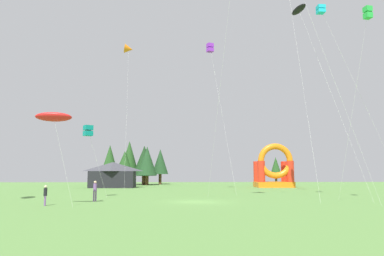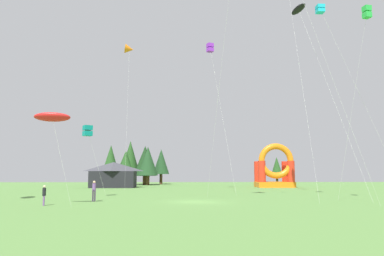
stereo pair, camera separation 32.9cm
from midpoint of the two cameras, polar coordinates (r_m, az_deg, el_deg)
ground_plane at (r=33.49m, az=1.06°, el=-11.48°), size 120.00×120.00×0.00m
kite_red_parafoil at (r=31.02m, az=-20.75°, el=1.61°), size 3.21×1.38×7.54m
kite_orange_delta at (r=68.19m, az=-9.65°, el=12.06°), size 2.04×9.88×25.59m
kite_purple_box at (r=52.64m, az=3.04°, el=12.40°), size 3.02×6.75×20.67m
kite_teal_box at (r=39.32m, az=-15.80°, el=-0.41°), size 2.46×1.89×7.48m
kite_black_parafoil at (r=46.61m, az=16.53°, el=17.35°), size 4.03×9.66×22.18m
kite_green_box at (r=36.69m, az=25.91°, el=15.90°), size 1.48×5.42×17.07m
kite_cyan_box at (r=41.18m, az=19.69°, el=17.04°), size 8.42×0.78×19.57m
person_left_edge at (r=31.99m, az=-21.86°, el=-9.49°), size 0.38×0.38×1.62m
person_near_camera at (r=34.97m, az=-14.81°, el=-9.23°), size 0.41×0.41×1.88m
inflatable_orange_dome at (r=64.65m, az=12.99°, el=-6.58°), size 6.25×4.59×7.48m
festival_tent at (r=63.58m, az=-12.06°, el=-7.17°), size 7.38×4.29×4.29m
tree_row_0 at (r=75.12m, az=-12.47°, el=-4.66°), size 3.10×3.10×8.01m
tree_row_1 at (r=75.91m, az=-10.22°, el=-5.27°), size 3.66×3.66×6.91m
tree_row_2 at (r=76.89m, az=-9.52°, el=-4.48°), size 3.85×3.85×9.01m
tree_row_3 at (r=75.13m, az=-7.23°, el=-5.13°), size 4.75×4.75×7.91m
tree_row_4 at (r=73.75m, az=-6.79°, el=-5.18°), size 4.06×4.06×7.67m
tree_row_5 at (r=77.64m, az=-4.73°, el=-5.29°), size 3.43×3.43×7.40m
tree_row_6 at (r=76.63m, az=13.24°, el=-5.98°), size 2.52×2.52×5.63m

